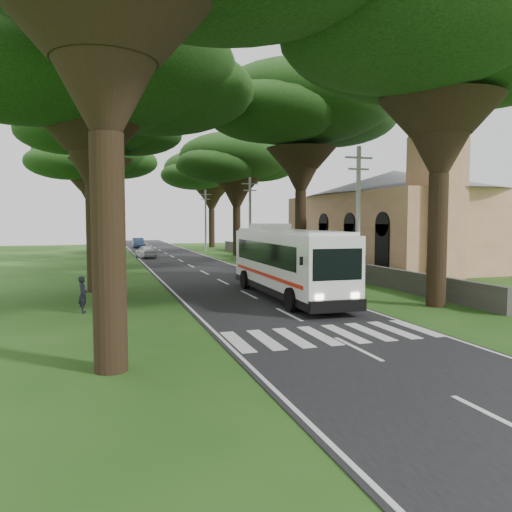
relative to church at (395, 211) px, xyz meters
The scene contains 19 objects.
ground 28.42m from the church, 129.66° to the right, with size 140.00×140.00×0.00m, color #214A15.
road 18.84m from the church, 169.06° to the left, with size 8.00×120.00×0.04m, color black.
crosswalk 29.96m from the church, 127.19° to the right, with size 8.00×3.00×0.01m, color silver.
property_wall 10.16m from the church, 164.52° to the left, with size 0.35×50.00×1.20m, color #383533.
church is the anchor object (origin of this frame).
pole_near 19.88m from the church, 128.50° to the right, with size 1.60×0.24×8.00m.
pole_mid 13.16m from the church, 160.19° to the left, with size 1.60×0.24×8.00m.
pole_far 27.41m from the church, 116.82° to the left, with size 1.60×0.24×8.00m.
tree_l_mida 28.58m from the church, 159.74° to the right, with size 16.32×16.32×16.01m.
tree_l_midb 27.82m from the church, 161.57° to the left, with size 12.80×12.80×15.53m.
tree_l_far 38.01m from the church, 134.90° to the left, with size 13.87×13.87×15.07m.
tree_r_near 23.47m from the church, 117.93° to the right, with size 15.26×15.26×16.11m.
tree_r_mida 12.98m from the church, behind, with size 15.04×15.04×16.53m.
tree_r_midb 20.42m from the church, 122.20° to the left, with size 13.13×13.13×14.10m.
tree_r_far 36.32m from the church, 105.20° to the left, with size 14.12×14.12×14.70m.
coach_bus 22.16m from the church, 137.37° to the right, with size 3.06×12.21×3.59m.
distant_car_a 26.16m from the church, 143.88° to the left, with size 1.64×4.07×1.39m, color silver.
distant_car_b 41.23m from the church, 119.41° to the left, with size 1.53×4.38×1.44m, color navy.
pedestrian 31.27m from the church, 148.18° to the right, with size 0.59×0.39×1.62m, color black.
Camera 1 is at (-7.73, -17.86, 4.10)m, focal length 35.00 mm.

